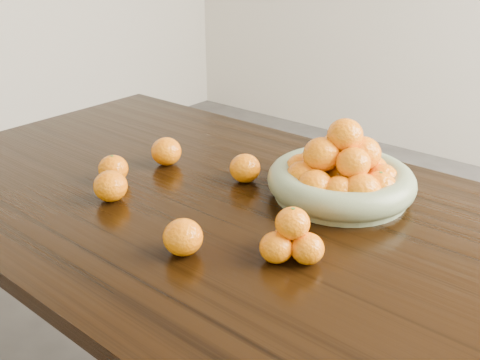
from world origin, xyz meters
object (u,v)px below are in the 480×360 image
Objects in this scene: dining_table at (259,247)px; orange_pyramid at (292,238)px; fruit_bowl at (341,175)px; loose_orange_0 at (113,169)px.

dining_table is 15.87× the size of orange_pyramid.
orange_pyramid is at bearing -33.12° from dining_table.
fruit_bowl is 2.83× the size of orange_pyramid.
orange_pyramid is 0.56m from loose_orange_0.
fruit_bowl is 0.31m from orange_pyramid.
orange_pyramid reaches higher than loose_orange_0.
orange_pyramid is at bearing -0.39° from loose_orange_0.
dining_table is 0.43m from loose_orange_0.
loose_orange_0 is (-0.40, -0.10, 0.12)m from dining_table.
fruit_bowl reaches higher than loose_orange_0.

